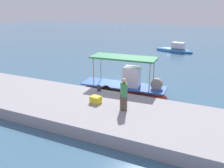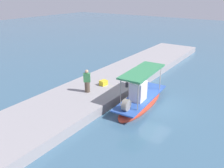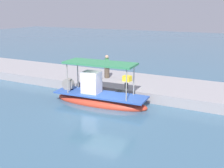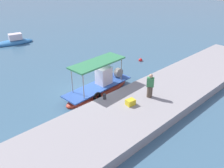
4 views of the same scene
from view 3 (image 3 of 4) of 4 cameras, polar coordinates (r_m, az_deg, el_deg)
ground_plane at (r=16.70m, az=-1.34°, el=-5.16°), size 120.00×120.00×0.00m
dock_quay at (r=20.59m, az=4.81°, el=-0.21°), size 36.00×5.06×0.67m
main_fishing_boat at (r=17.46m, az=-2.75°, el=-2.60°), size 6.36×2.06×3.05m
fisherman_near_bollard at (r=21.14m, az=-1.07°, el=3.46°), size 0.55×0.58×1.79m
mooring_bollard at (r=18.45m, az=3.03°, el=-0.34°), size 0.24×0.24×0.38m
cargo_crate at (r=20.34m, az=3.19°, el=1.19°), size 0.65×0.55×0.41m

